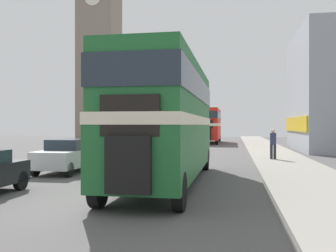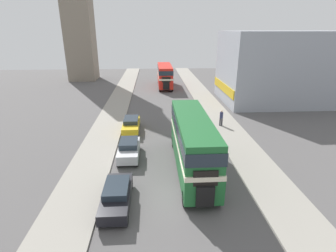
# 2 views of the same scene
# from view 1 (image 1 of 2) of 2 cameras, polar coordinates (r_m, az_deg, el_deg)

# --- Properties ---
(ground_plane) EXTENTS (120.00, 120.00, 0.00)m
(ground_plane) POSITION_cam_1_polar(r_m,az_deg,el_deg) (11.11, -10.92, -11.21)
(ground_plane) COLOR #565454
(double_decker_bus) EXTENTS (2.47, 10.76, 4.38)m
(double_decker_bus) POSITION_cam_1_polar(r_m,az_deg,el_deg) (14.03, -0.02, 1.80)
(double_decker_bus) COLOR #1E602D
(double_decker_bus) RESTS_ON ground_plane
(bus_distant) EXTENTS (2.54, 10.13, 4.12)m
(bus_distant) POSITION_cam_1_polar(r_m,az_deg,el_deg) (45.78, 6.26, 0.48)
(bus_distant) COLOR red
(bus_distant) RESTS_ON ground_plane
(car_parked_mid) EXTENTS (1.73, 4.18, 1.52)m
(car_parked_mid) POSITION_cam_1_polar(r_m,az_deg,el_deg) (18.07, -14.84, -4.31)
(car_parked_mid) COLOR silver
(car_parked_mid) RESTS_ON ground_plane
(car_parked_far) EXTENTS (1.72, 4.60, 1.46)m
(car_parked_far) POSITION_cam_1_polar(r_m,az_deg,el_deg) (23.95, -9.06, -3.26)
(car_parked_far) COLOR gold
(car_parked_far) RESTS_ON ground_plane
(pedestrian_walking) EXTENTS (0.37, 0.37, 1.82)m
(pedestrian_walking) POSITION_cam_1_polar(r_m,az_deg,el_deg) (23.56, 15.72, -2.37)
(pedestrian_walking) COLOR #282833
(pedestrian_walking) RESTS_ON sidewalk_right
(church_tower) EXTENTS (5.82, 5.82, 35.20)m
(church_tower) POSITION_cam_1_polar(r_m,az_deg,el_deg) (60.41, -10.40, 15.28)
(church_tower) COLOR gray
(church_tower) RESTS_ON ground_plane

